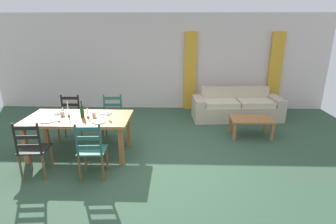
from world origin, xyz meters
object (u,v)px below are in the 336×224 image
object	(u,v)px
dining_chair_near_right	(92,150)
dining_chair_far_left	(70,118)
dining_table	(79,122)
coffee_table	(251,121)
dining_chair_far_right	(113,118)
wine_bottle	(82,111)
coffee_cup_primary	(94,115)
wine_glass_near_right	(109,114)
coffee_cup_secondary	(62,113)
wine_glass_far_left	(63,109)
dining_chair_near_left	(33,149)
couch	(236,108)
wine_glass_near_left	(58,114)

from	to	relation	value
dining_chair_near_right	dining_chair_far_left	xyz separation A→B (m)	(-0.94, 1.52, 0.00)
dining_table	coffee_table	xyz separation A→B (m)	(3.46, 0.98, -0.31)
dining_table	dining_chair_far_right	size ratio (longest dim) A/B	1.98
wine_bottle	coffee_cup_primary	xyz separation A→B (m)	(0.21, 0.03, -0.07)
wine_glass_near_right	coffee_cup_secondary	size ratio (longest dim) A/B	1.79
dining_chair_far_right	wine_bottle	xyz separation A→B (m)	(-0.36, -0.76, 0.39)
dining_chair_far_right	coffee_cup_secondary	xyz separation A→B (m)	(-0.77, -0.68, 0.32)
wine_bottle	wine_glass_far_left	xyz separation A→B (m)	(-0.42, 0.13, -0.01)
dining_chair_far_left	dining_chair_far_right	world-z (taller)	same
coffee_table	coffee_cup_secondary	bearing A→B (deg)	-166.48
dining_table	wine_bottle	world-z (taller)	wine_bottle
wine_glass_near_right	coffee_cup_primary	xyz separation A→B (m)	(-0.31, 0.14, -0.07)
dining_chair_near_left	wine_bottle	xyz separation A→B (m)	(0.57, 0.77, 0.39)
coffee_cup_secondary	couch	xyz separation A→B (m)	(3.71, 2.12, -0.50)
dining_chair_near_right	dining_chair_far_right	xyz separation A→B (m)	(-0.02, 1.54, 0.00)
dining_chair_near_left	dining_chair_near_right	size ratio (longest dim) A/B	1.00
dining_chair_far_right	wine_bottle	world-z (taller)	wine_bottle
coffee_cup_primary	coffee_cup_secondary	world-z (taller)	same
dining_chair_near_right	coffee_cup_primary	bearing A→B (deg)	102.15
dining_table	dining_chair_far_right	bearing A→B (deg)	59.40
coffee_cup_primary	dining_table	bearing A→B (deg)	-176.96
wine_glass_near_right	coffee_table	size ratio (longest dim) A/B	0.18
dining_chair_far_right	couch	size ratio (longest dim) A/B	0.41
wine_bottle	wine_glass_near_right	xyz separation A→B (m)	(0.51, -0.11, -0.01)
wine_glass_near_left	wine_glass_near_right	distance (m)	0.91
dining_chair_near_left	wine_glass_near_right	xyz separation A→B (m)	(1.08, 0.66, 0.38)
dining_chair_far_right	wine_bottle	size ratio (longest dim) A/B	3.04
wine_bottle	wine_glass_near_left	xyz separation A→B (m)	(-0.39, -0.13, -0.01)
couch	coffee_table	size ratio (longest dim) A/B	2.59
dining_chair_near_left	coffee_cup_secondary	bearing A→B (deg)	79.46
dining_chair_far_right	wine_glass_near_right	size ratio (longest dim) A/B	5.96
dining_chair_near_right	dining_chair_far_right	distance (m)	1.54
wine_glass_near_right	wine_glass_far_left	bearing A→B (deg)	165.11
dining_chair_far_right	couch	distance (m)	3.29
dining_table	dining_chair_far_right	world-z (taller)	dining_chair_far_right
coffee_cup_primary	wine_glass_near_left	bearing A→B (deg)	-165.68
wine_bottle	couch	bearing A→B (deg)	33.71
dining_chair_near_right	couch	size ratio (longest dim) A/B	0.41
wine_glass_near_right	coffee_table	world-z (taller)	wine_glass_near_right
dining_chair_far_left	wine_glass_far_left	size ratio (longest dim) A/B	5.96
wine_glass_near_right	dining_chair_near_left	bearing A→B (deg)	-148.64
wine_bottle	coffee_table	bearing A→B (deg)	16.38
dining_chair_far_left	coffee_table	bearing A→B (deg)	3.69
dining_table	coffee_cup_secondary	bearing A→B (deg)	167.34
dining_chair_far_right	wine_glass_near_left	distance (m)	1.22
dining_table	coffee_cup_primary	world-z (taller)	coffee_cup_primary
dining_table	wine_bottle	xyz separation A→B (m)	(0.09, -0.01, 0.20)
coffee_cup_secondary	coffee_cup_primary	bearing A→B (deg)	-5.24
dining_table	dining_chair_far_left	distance (m)	0.89
wine_bottle	dining_chair_far_right	bearing A→B (deg)	64.82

